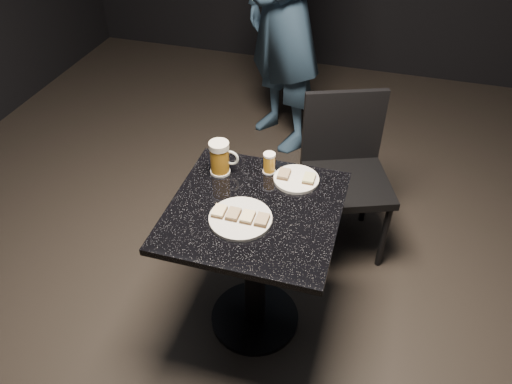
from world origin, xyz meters
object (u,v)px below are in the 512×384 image
plate_large (241,218)px  chair (345,167)px  patron (286,10)px  beer_tumbler (269,163)px  plate_small (296,179)px  table (255,249)px  beer_mug (220,158)px

plate_large → chair: (0.33, 0.81, -0.25)m
patron → beer_tumbler: patron is taller
plate_large → patron: 1.78m
patron → chair: 1.19m
plate_large → plate_small: 0.35m
plate_small → beer_tumbler: beer_tumbler is taller
patron → table: patron is taller
patron → beer_tumbler: bearing=-38.4°
patron → table: (0.28, -1.67, -0.46)m
plate_small → beer_tumbler: (-0.13, 0.03, 0.04)m
beer_tumbler → beer_mug: bearing=-162.8°
table → chair: bearing=68.1°
plate_small → beer_mug: (-0.34, -0.04, 0.07)m
beer_mug → chair: (0.51, 0.54, -0.33)m
patron → table: size_ratio=2.57×
plate_small → plate_large: bearing=-116.8°
plate_large → patron: (-0.25, 1.75, 0.21)m
plate_large → table: bearing=68.0°
patron → beer_tumbler: 1.45m
plate_small → beer_mug: beer_mug is taller
table → beer_mug: beer_mug is taller
plate_small → table: (-0.12, -0.23, -0.25)m
plate_large → patron: patron is taller
plate_small → beer_tumbler: bearing=168.1°
patron → beer_mug: (0.07, -1.47, -0.13)m
plate_large → table: size_ratio=0.34×
plate_small → chair: bearing=71.4°
plate_small → table: size_ratio=0.27×
patron → beer_tumbler: (0.27, -1.41, -0.17)m
plate_large → table: 0.27m
patron → chair: size_ratio=2.17×
patron → plate_small: bearing=-33.6°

